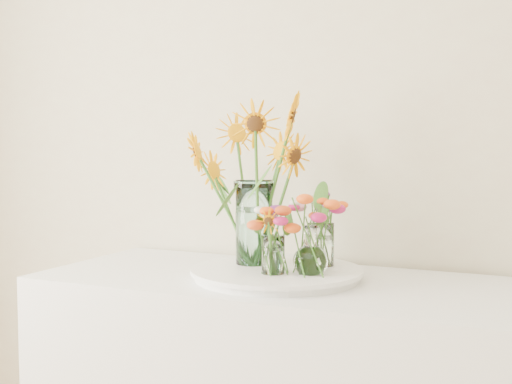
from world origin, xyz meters
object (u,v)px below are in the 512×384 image
(small_vase_c, at_px, (321,245))
(mason_jar, at_px, (254,223))
(small_vase_a, at_px, (273,256))
(small_vase_b, at_px, (310,251))
(tray, at_px, (277,274))

(small_vase_c, bearing_deg, mason_jar, -164.92)
(small_vase_a, relative_size, small_vase_b, 0.79)
(tray, xyz_separation_m, small_vase_b, (0.12, -0.04, 0.08))
(mason_jar, distance_m, small_vase_c, 0.21)
(small_vase_b, bearing_deg, small_vase_a, -159.05)
(small_vase_a, height_order, small_vase_b, small_vase_b)
(small_vase_b, relative_size, small_vase_c, 1.06)
(small_vase_a, bearing_deg, small_vase_c, 64.38)
(small_vase_a, bearing_deg, small_vase_b, 20.95)
(mason_jar, xyz_separation_m, small_vase_a, (0.11, -0.12, -0.07))
(mason_jar, distance_m, small_vase_a, 0.18)
(mason_jar, bearing_deg, small_vase_c, 15.08)
(small_vase_b, bearing_deg, mason_jar, 158.76)
(tray, relative_size, small_vase_b, 3.36)
(tray, height_order, small_vase_a, small_vase_a)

